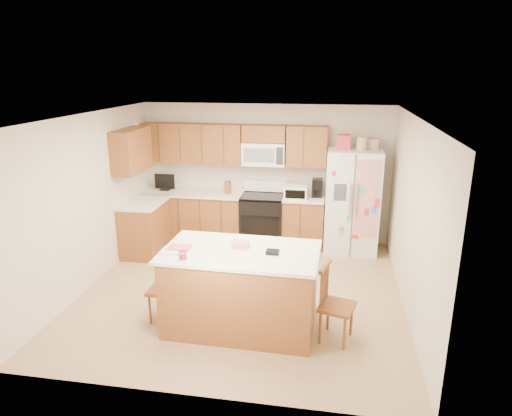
% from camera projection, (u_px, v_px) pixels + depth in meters
% --- Properties ---
extents(ground, '(4.50, 4.50, 0.00)m').
position_uv_depth(ground, '(242.00, 291.00, 6.62)').
color(ground, olive).
rests_on(ground, ground).
extents(room_shell, '(4.60, 4.60, 2.52)m').
position_uv_depth(room_shell, '(241.00, 196.00, 6.20)').
color(room_shell, beige).
rests_on(room_shell, ground).
extents(cabinetry, '(3.36, 1.56, 2.15)m').
position_uv_depth(cabinetry, '(208.00, 195.00, 8.20)').
color(cabinetry, brown).
rests_on(cabinetry, ground).
extents(stove, '(0.76, 0.65, 1.13)m').
position_uv_depth(stove, '(263.00, 219.00, 8.30)').
color(stove, black).
rests_on(stove, ground).
extents(refrigerator, '(0.90, 0.79, 2.04)m').
position_uv_depth(refrigerator, '(352.00, 200.00, 7.86)').
color(refrigerator, white).
rests_on(refrigerator, ground).
extents(island, '(1.89, 1.13, 1.11)m').
position_uv_depth(island, '(241.00, 289.00, 5.58)').
color(island, brown).
rests_on(island, ground).
extents(windsor_chair_left, '(0.37, 0.39, 0.89)m').
position_uv_depth(windsor_chair_left, '(165.00, 289.00, 5.77)').
color(windsor_chair_left, brown).
rests_on(windsor_chair_left, ground).
extents(windsor_chair_back, '(0.44, 0.43, 0.92)m').
position_uv_depth(windsor_chair_back, '(254.00, 272.00, 6.23)').
color(windsor_chair_back, brown).
rests_on(windsor_chair_back, ground).
extents(windsor_chair_right, '(0.48, 0.49, 0.93)m').
position_uv_depth(windsor_chair_right, '(335.00, 306.00, 5.33)').
color(windsor_chair_right, brown).
rests_on(windsor_chair_right, ground).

